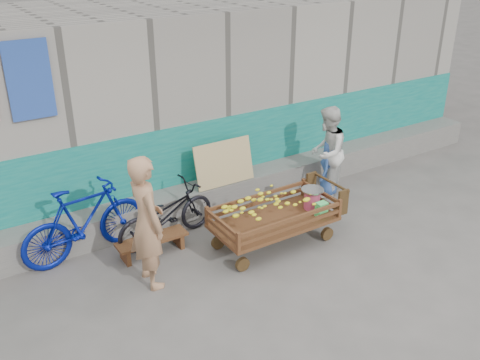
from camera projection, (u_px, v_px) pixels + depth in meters
ground at (294, 283)px, 6.83m from camera, size 80.00×80.00×0.00m
building_wall at (155, 97)px, 9.30m from camera, size 12.00×3.50×3.00m
banana_cart at (272, 211)px, 7.43m from camera, size 1.92×0.88×0.82m
bench at (152, 242)px, 7.39m from camera, size 1.00×0.30×0.25m
vendor_man at (147, 222)px, 6.50m from camera, size 0.42×0.64×1.74m
woman at (327, 152)px, 8.82m from camera, size 0.95×0.92×1.54m
child at (330, 168)px, 8.94m from camera, size 0.56×0.50×0.97m
bicycle_dark at (166, 214)px, 7.63m from camera, size 1.65×0.78×0.83m
bicycle_blue at (85, 221)px, 7.20m from camera, size 1.83×0.73×1.07m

